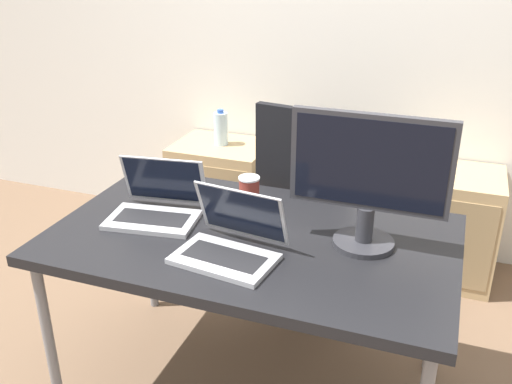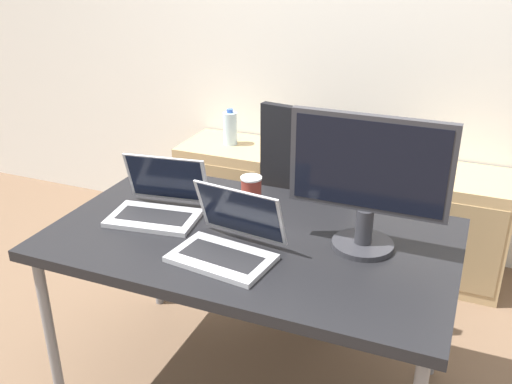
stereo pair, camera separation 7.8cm
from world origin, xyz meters
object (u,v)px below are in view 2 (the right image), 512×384
at_px(laptop_right, 228,242).
at_px(laptop_left, 158,204).
at_px(coffee_cup_white, 237,210).
at_px(water_bottle, 230,128).
at_px(monitor, 368,179).
at_px(coffee_cup_brown, 251,192).
at_px(office_chair, 321,234).
at_px(cabinet_left, 231,190).
at_px(cabinet_right, 452,228).

bearing_deg(laptop_right, laptop_left, 155.76).
relative_size(laptop_right, coffee_cup_white, 3.02).
bearing_deg(coffee_cup_white, laptop_right, -73.36).
distance_m(water_bottle, coffee_cup_white, 1.27).
height_order(monitor, coffee_cup_white, monitor).
bearing_deg(coffee_cup_white, coffee_cup_brown, 93.90).
relative_size(office_chair, laptop_right, 2.96).
relative_size(cabinet_left, cabinet_right, 1.00).
height_order(cabinet_right, coffee_cup_white, coffee_cup_white).
bearing_deg(laptop_left, water_bottle, 101.67).
xyz_separation_m(cabinet_left, laptop_right, (0.62, -1.35, 0.47)).
height_order(laptop_right, coffee_cup_white, laptop_right).
relative_size(laptop_left, laptop_right, 1.01).
bearing_deg(coffee_cup_brown, water_bottle, 119.25).
bearing_deg(laptop_right, cabinet_right, 63.64).
distance_m(laptop_left, monitor, 0.81).
xyz_separation_m(laptop_left, laptop_right, (0.37, -0.17, -0.00)).
distance_m(office_chair, cabinet_left, 0.87).
bearing_deg(cabinet_right, coffee_cup_white, -122.75).
bearing_deg(laptop_right, water_bottle, 114.62).
relative_size(water_bottle, laptop_left, 0.58).
relative_size(water_bottle, laptop_right, 0.59).
height_order(cabinet_left, monitor, monitor).
relative_size(cabinet_right, laptop_left, 1.65).
bearing_deg(office_chair, water_bottle, 144.93).
distance_m(laptop_right, monitor, 0.51).
bearing_deg(cabinet_left, coffee_cup_white, -63.96).
xyz_separation_m(water_bottle, laptop_left, (0.24, -1.18, 0.07)).
height_order(water_bottle, monitor, monitor).
distance_m(cabinet_right, water_bottle, 1.35).
bearing_deg(cabinet_right, office_chair, -139.23).
height_order(laptop_right, coffee_cup_brown, laptop_right).
relative_size(cabinet_left, laptop_left, 1.65).
relative_size(water_bottle, monitor, 0.39).
bearing_deg(cabinet_right, laptop_left, -131.48).
height_order(cabinet_right, coffee_cup_brown, coffee_cup_brown).
xyz_separation_m(cabinet_right, coffee_cup_brown, (-0.74, -0.97, 0.48)).
xyz_separation_m(cabinet_left, monitor, (1.03, -1.13, 0.68)).
distance_m(office_chair, cabinet_right, 0.77).
xyz_separation_m(cabinet_left, coffee_cup_white, (0.56, -1.14, 0.48)).
bearing_deg(laptop_left, cabinet_left, 101.69).
xyz_separation_m(laptop_right, coffee_cup_brown, (-0.07, 0.38, 0.02)).
bearing_deg(coffee_cup_brown, laptop_left, -145.06).
height_order(laptop_left, monitor, monitor).
bearing_deg(monitor, cabinet_left, 132.45).
bearing_deg(coffee_cup_brown, laptop_right, -78.86).
bearing_deg(coffee_cup_white, cabinet_left, 116.04).
bearing_deg(cabinet_left, cabinet_right, 0.00).
relative_size(office_chair, coffee_cup_white, 8.93).
distance_m(cabinet_left, monitor, 1.67).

